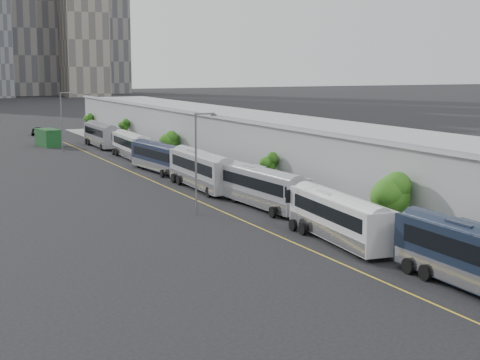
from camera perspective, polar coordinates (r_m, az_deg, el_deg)
sidewalk at (r=76.40m, az=3.88°, el=-0.91°), size 10.00×170.00×0.12m
lane_line at (r=71.94m, az=-3.44°, el=-1.55°), size 0.12×160.00×0.02m
depot at (r=77.90m, az=6.48°, el=1.81°), size 12.45×160.40×7.20m
bus_2 at (r=54.97m, az=7.71°, el=-3.24°), size 3.69×12.67×3.65m
bus_3 at (r=67.82m, az=1.70°, el=-0.84°), size 3.28×12.88×3.73m
bus_4 at (r=78.14m, az=-2.93°, el=0.53°), size 3.13×13.76×4.00m
bus_5 at (r=91.14m, az=-6.26°, el=1.57°), size 3.53×12.49×3.60m
bus_6 at (r=105.50m, az=-8.46°, el=2.52°), size 3.06×12.44×3.61m
bus_7 at (r=120.71m, az=-10.68°, el=3.31°), size 2.97×13.38×3.90m
tree_1 at (r=55.67m, az=11.60°, el=-0.84°), size 2.99×2.99×5.29m
tree_2 at (r=73.71m, az=2.20°, el=1.26°), size 1.63×1.63×4.11m
tree_3 at (r=99.22m, az=-5.56°, el=3.04°), size 2.53×2.53×4.29m
tree_4 at (r=120.90m, az=-8.99°, el=4.16°), size 1.47×1.47×4.11m
tree_5 at (r=143.71m, az=-11.66°, el=4.63°), size 1.48×1.48×3.64m
street_lamp_near at (r=64.17m, az=-3.29°, el=1.85°), size 2.04×0.22×8.97m
street_lamp_far at (r=114.89m, az=-13.61°, el=4.73°), size 2.04×0.22×9.04m
shipping_container at (r=123.69m, az=-14.64°, el=3.19°), size 3.51×5.98×2.82m
suv at (r=144.56m, az=-15.40°, el=3.66°), size 3.28×5.46×1.42m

